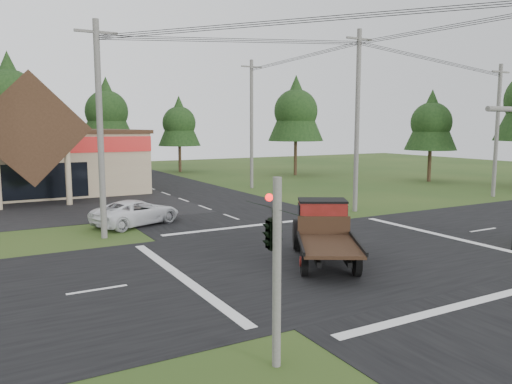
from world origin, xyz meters
TOP-DOWN VIEW (x-y plane):
  - ground at (0.00, 0.00)m, footprint 120.00×120.00m
  - road_ns at (0.00, 0.00)m, footprint 12.00×120.00m
  - road_ew at (0.00, 0.00)m, footprint 120.00×12.00m
  - traffic_signal_corner at (-7.50, -7.32)m, footprint 0.53×2.48m
  - utility_pole_nw at (-8.00, 8.00)m, footprint 2.00×0.30m
  - utility_pole_ne at (8.00, 8.00)m, footprint 2.00×0.30m
  - utility_pole_far at (22.00, 8.00)m, footprint 2.00×0.30m
  - utility_pole_n at (8.00, 22.00)m, footprint 2.00×0.30m
  - tree_row_c at (-10.00, 41.00)m, footprint 7.28×7.28m
  - tree_row_d at (0.00, 42.00)m, footprint 6.16×6.16m
  - tree_row_e at (8.00, 40.00)m, footprint 5.04×5.04m
  - tree_side_ne at (18.00, 30.00)m, footprint 6.16×6.16m
  - tree_side_e_near at (26.00, 18.00)m, footprint 5.04×5.04m
  - antique_flatbed_truck at (-1.23, -1.03)m, footprint 4.94×6.26m
  - white_pickup at (-5.66, 10.51)m, footprint 5.60×4.09m

SIDE VIEW (x-z plane):
  - ground at x=0.00m, z-range 0.00..0.00m
  - road_ns at x=0.00m, z-range 0.00..0.02m
  - road_ew at x=0.00m, z-range 0.00..0.02m
  - white_pickup at x=-5.66m, z-range 0.00..1.41m
  - antique_flatbed_truck at x=-1.23m, z-range 0.00..2.48m
  - traffic_signal_corner at x=-7.50m, z-range 1.32..5.72m
  - utility_pole_far at x=22.00m, z-range 0.14..10.34m
  - utility_pole_nw at x=-8.00m, z-range 0.14..10.64m
  - utility_pole_n at x=8.00m, z-range 0.14..11.34m
  - utility_pole_ne at x=8.00m, z-range 0.14..11.64m
  - tree_row_e at x=8.00m, z-range 1.49..10.58m
  - tree_side_e_near at x=26.00m, z-range 1.49..10.58m
  - tree_row_d at x=0.00m, z-range 1.82..12.93m
  - tree_side_ne at x=18.00m, z-range 1.82..12.93m
  - tree_row_c at x=-10.00m, z-range 2.16..15.29m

